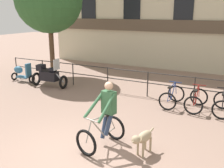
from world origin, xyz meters
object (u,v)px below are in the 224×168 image
(dog, at_px, (143,138))
(parked_bicycle_mid_right, at_px, (223,104))
(parked_scooter, at_px, (22,73))
(parked_bicycle_mid_left, at_px, (196,100))
(parked_bicycle_near_lamp, at_px, (172,97))
(parked_motorcycle, at_px, (49,75))
(cyclist_with_bike, at_px, (105,118))

(dog, bearing_deg, parked_bicycle_mid_right, 80.10)
(parked_scooter, bearing_deg, parked_bicycle_mid_right, -90.16)
(parked_bicycle_mid_left, bearing_deg, dog, 81.47)
(dog, height_order, parked_bicycle_near_lamp, parked_bicycle_near_lamp)
(parked_motorcycle, height_order, parked_scooter, parked_motorcycle)
(cyclist_with_bike, relative_size, parked_scooter, 1.33)
(parked_bicycle_mid_left, bearing_deg, parked_bicycle_near_lamp, 0.22)
(cyclist_with_bike, xyz_separation_m, parked_motorcycle, (-5.00, 3.65, -0.20))
(cyclist_with_bike, bearing_deg, parked_bicycle_mid_right, 68.32)
(dog, height_order, parked_motorcycle, parked_motorcycle)
(parked_scooter, bearing_deg, cyclist_with_bike, -118.88)
(parked_motorcycle, bearing_deg, parked_bicycle_mid_left, -93.18)
(dog, distance_m, parked_bicycle_mid_left, 3.81)
(parked_bicycle_mid_right, xyz_separation_m, parked_scooter, (-9.39, 0.01, 0.10))
(parked_bicycle_mid_left, relative_size, parked_bicycle_mid_right, 0.97)
(dog, distance_m, parked_bicycle_near_lamp, 3.78)
(parked_motorcycle, relative_size, parked_bicycle_near_lamp, 1.49)
(dog, xyz_separation_m, parked_scooter, (-7.93, 3.77, 0.02))
(parked_bicycle_near_lamp, bearing_deg, parked_bicycle_mid_right, -177.50)
(parked_scooter, bearing_deg, parked_bicycle_mid_left, -90.16)
(parked_scooter, bearing_deg, parked_bicycle_near_lamp, -90.17)
(cyclist_with_bike, relative_size, dog, 1.78)
(cyclist_with_bike, bearing_deg, parked_scooter, 163.24)
(cyclist_with_bike, distance_m, parked_bicycle_mid_right, 4.55)
(dog, height_order, parked_bicycle_mid_left, parked_bicycle_mid_left)
(cyclist_with_bike, height_order, dog, cyclist_with_bike)
(parked_motorcycle, distance_m, parked_bicycle_mid_right, 7.52)
(cyclist_with_bike, distance_m, parked_bicycle_mid_left, 4.13)
(parked_bicycle_near_lamp, distance_m, parked_bicycle_mid_left, 0.88)
(parked_bicycle_near_lamp, distance_m, parked_bicycle_mid_right, 1.75)
(cyclist_with_bike, relative_size, parked_bicycle_near_lamp, 1.49)
(dog, xyz_separation_m, parked_motorcycle, (-6.06, 3.64, 0.12))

